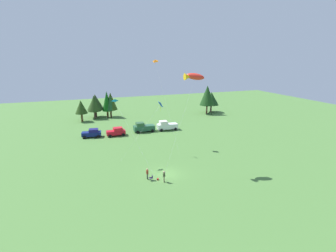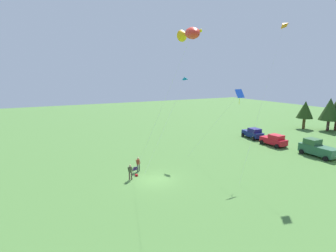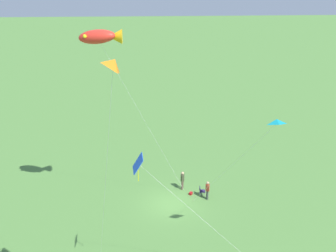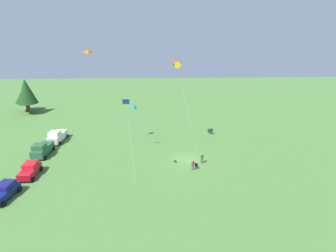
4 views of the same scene
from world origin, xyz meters
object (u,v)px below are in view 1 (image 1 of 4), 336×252
at_px(backpack_on_grass, 158,179).
at_px(car_red_sedan, 116,132).
at_px(person_spectator, 147,173).
at_px(kite_delta_orange, 155,61).
at_px(kite_large_fish, 193,77).
at_px(person_kite_flyer, 164,176).
at_px(car_navy_hatch, 92,133).
at_px(truck_green_flatbed, 143,127).
at_px(truck_white_pickup, 167,126).
at_px(kite_delta_teal, 115,100).
at_px(folding_chair, 151,177).
at_px(kite_diamond_blue, 160,106).

distance_m(backpack_on_grass, car_red_sedan, 24.55).
bearing_deg(person_spectator, kite_delta_orange, -120.02).
relative_size(car_red_sedan, kite_large_fish, 0.27).
bearing_deg(car_red_sedan, person_kite_flyer, -84.96).
xyz_separation_m(car_navy_hatch, truck_green_flatbed, (12.04, 0.26, 0.15)).
xyz_separation_m(backpack_on_grass, kite_delta_orange, (4.73, 16.15, 16.70)).
distance_m(backpack_on_grass, kite_large_fish, 16.36).
xyz_separation_m(truck_white_pickup, kite_delta_teal, (-14.69, -16.29, 9.70)).
bearing_deg(kite_large_fish, car_navy_hatch, 122.43).
height_order(truck_white_pickup, kite_large_fish, kite_large_fish).
xyz_separation_m(car_red_sedan, truck_green_flatbed, (6.68, 0.99, 0.15)).
xyz_separation_m(car_navy_hatch, truck_white_pickup, (17.84, -0.15, 0.15)).
distance_m(person_kite_flyer, folding_chair, 2.00).
xyz_separation_m(person_spectator, kite_delta_teal, (-3.01, 7.97, 9.78)).
height_order(person_kite_flyer, kite_diamond_blue, kite_diamond_blue).
xyz_separation_m(kite_diamond_blue, kite_delta_teal, (-8.31, -2.17, 1.77)).
height_order(backpack_on_grass, car_navy_hatch, car_navy_hatch).
xyz_separation_m(person_kite_flyer, kite_delta_orange, (4.05, 17.09, 15.79)).
relative_size(car_navy_hatch, car_red_sedan, 1.04).
xyz_separation_m(car_navy_hatch, kite_diamond_blue, (11.46, -14.27, 8.07)).
bearing_deg(folding_chair, person_kite_flyer, 144.92).
bearing_deg(truck_green_flatbed, backpack_on_grass, 80.71).
relative_size(kite_diamond_blue, kite_delta_teal, 0.88).
bearing_deg(kite_delta_orange, car_red_sedan, 129.81).
relative_size(person_kite_flyer, kite_large_fish, 0.11).
bearing_deg(folding_chair, kite_delta_orange, -109.86).
height_order(person_spectator, car_red_sedan, car_red_sedan).
relative_size(folding_chair, kite_large_fish, 0.05).
xyz_separation_m(backpack_on_grass, kite_large_fish, (6.71, 2.75, 14.66)).
distance_m(person_spectator, truck_white_pickup, 26.93).
xyz_separation_m(car_navy_hatch, kite_large_fish, (14.24, -22.41, 13.82)).
height_order(kite_large_fish, kite_delta_teal, kite_large_fish).
xyz_separation_m(person_kite_flyer, car_red_sedan, (-2.85, 25.38, -0.07)).
bearing_deg(person_spectator, backpack_on_grass, 142.76).
xyz_separation_m(truck_green_flatbed, kite_diamond_blue, (-0.57, -14.53, 7.92)).
distance_m(car_red_sedan, kite_large_fish, 27.21).
bearing_deg(person_kite_flyer, kite_diamond_blue, -85.61).
bearing_deg(folding_chair, person_spectator, -52.96).
bearing_deg(car_navy_hatch, kite_large_fish, -49.93).
height_order(person_spectator, car_navy_hatch, car_navy_hatch).
bearing_deg(kite_large_fish, kite_delta_orange, 98.42).
bearing_deg(car_navy_hatch, backpack_on_grass, -65.71).
relative_size(car_navy_hatch, kite_diamond_blue, 0.45).
xyz_separation_m(kite_delta_teal, kite_delta_orange, (9.10, 7.43, 6.02)).
height_order(folding_chair, kite_large_fish, kite_large_fish).
relative_size(person_spectator, kite_large_fish, 0.11).
xyz_separation_m(kite_diamond_blue, kite_delta_orange, (0.79, 5.26, 7.79)).
height_order(car_navy_hatch, kite_large_fish, kite_large_fish).
bearing_deg(car_navy_hatch, kite_delta_orange, -28.69).
xyz_separation_m(backpack_on_grass, truck_white_pickup, (10.31, 25.02, 0.99)).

